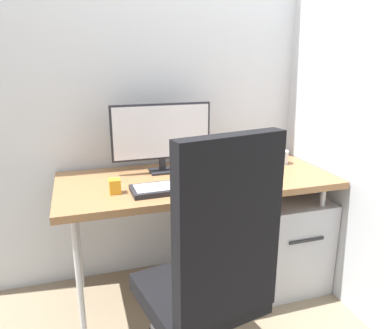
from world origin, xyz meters
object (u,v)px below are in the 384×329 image
filing_cabinet (280,237)px  keyboard (176,187)px  mouse (242,179)px  notebook (258,171)px  office_chair (212,269)px  monitor (162,133)px  pen_holder (281,157)px  desk_clamp_accessory (115,186)px

filing_cabinet → keyboard: bearing=-169.5°
mouse → notebook: bearing=28.7°
keyboard → notebook: bearing=14.3°
office_chair → keyboard: 0.56m
keyboard → mouse: mouse is taller
keyboard → monitor: bearing=89.2°
monitor → notebook: size_ratio=3.48×
office_chair → filing_cabinet: size_ratio=2.01×
keyboard → mouse: size_ratio=5.16×
office_chair → monitor: bearing=89.9°
pen_holder → notebook: size_ratio=1.07×
notebook → desk_clamp_accessory: 0.87m
mouse → filing_cabinet: bearing=10.7°
office_chair → filing_cabinet: bearing=42.7°
mouse → office_chair: bearing=-134.5°
mouse → notebook: size_ratio=0.54×
filing_cabinet → desk_clamp_accessory: desk_clamp_accessory is taller
monitor → keyboard: (-0.00, -0.33, -0.22)m
filing_cabinet → pen_holder: pen_holder is taller
filing_cabinet → mouse: bearing=-159.7°
mouse → pen_holder: size_ratio=0.50×
notebook → office_chair: bearing=-116.6°
keyboard → notebook: 0.57m
notebook → monitor: bearing=173.3°
monitor → desk_clamp_accessory: bearing=-137.6°
monitor → notebook: bearing=-19.2°
monitor → pen_holder: bearing=-4.3°
office_chair → notebook: size_ratio=6.88×
desk_clamp_accessory → mouse: bearing=-3.0°
filing_cabinet → monitor: (-0.73, 0.19, 0.69)m
monitor → pen_holder: monitor is taller
keyboard → desk_clamp_accessory: desk_clamp_accessory is taller
notebook → desk_clamp_accessory: size_ratio=2.26×
office_chair → desk_clamp_accessory: size_ratio=15.54×
monitor → filing_cabinet: bearing=-14.9°
pen_holder → desk_clamp_accessory: pen_holder is taller
office_chair → desk_clamp_accessory: 0.69m
monitor → mouse: (0.38, -0.32, -0.21)m
pen_holder → notebook: bearing=-149.8°
filing_cabinet → notebook: 0.50m
monitor → notebook: 0.62m
desk_clamp_accessory → filing_cabinet: bearing=5.1°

